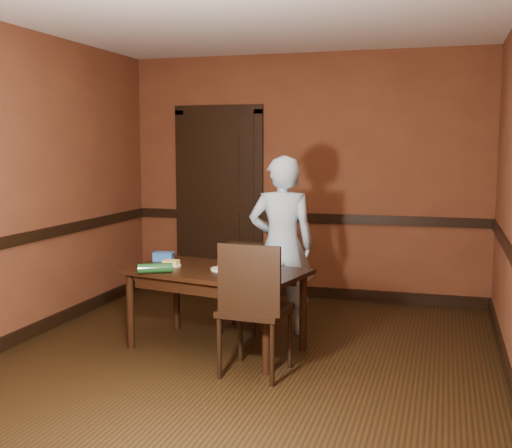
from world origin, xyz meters
The scene contains 20 objects.
floor centered at (0.00, 0.00, 0.00)m, with size 4.00×4.50×0.01m, color black.
ceiling centered at (0.00, 0.00, 2.70)m, with size 4.00×4.50×0.01m, color silver.
wall_back centered at (0.00, 2.25, 1.35)m, with size 4.00×0.02×2.70m, color brown.
wall_front centered at (0.00, -2.25, 1.35)m, with size 4.00×0.02×2.70m, color brown.
wall_left centered at (-2.00, 0.00, 1.35)m, with size 0.02×4.50×2.70m, color brown.
dado_back centered at (0.00, 2.23, 0.90)m, with size 4.00×0.03×0.10m, color black.
dado_left centered at (-1.99, 0.00, 0.90)m, with size 0.03×4.50×0.10m, color black.
baseboard_back centered at (0.00, 2.23, 0.06)m, with size 4.00×0.03×0.12m, color black.
baseboard_left centered at (-1.99, 0.00, 0.06)m, with size 0.03×4.50×0.12m, color black.
baseboard_right centered at (1.99, 0.00, 0.06)m, with size 0.03×4.50×0.12m, color black.
door centered at (-1.00, 2.22, 1.09)m, with size 1.05×0.07×2.20m.
dining_table centered at (-0.30, 0.19, 0.34)m, with size 1.45×0.82×0.68m, color black.
chair_far centered at (-0.25, 0.77, 0.40)m, with size 0.38×0.38×0.80m, color black, non-canonical shape.
chair_near centered at (0.18, -0.27, 0.50)m, with size 0.47×0.47×1.01m, color black, non-canonical shape.
person centered at (0.11, 0.80, 0.80)m, with size 0.59×0.39×1.61m, color #A0C2D9.
sandwich_plate centered at (-0.22, 0.19, 0.70)m, with size 0.23×0.23×0.06m.
sauce_jar centered at (-0.05, 0.10, 0.72)m, with size 0.08×0.08×0.09m.
cheese_saucer centered at (-0.72, 0.22, 0.70)m, with size 0.17×0.17×0.05m.
food_tub centered at (-0.89, 0.44, 0.72)m, with size 0.20×0.15×0.08m.
wrapped_veg centered at (-0.72, -0.09, 0.72)m, with size 0.08×0.08×0.28m, color #15411A.
Camera 1 is at (1.50, -4.72, 1.70)m, focal length 45.00 mm.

